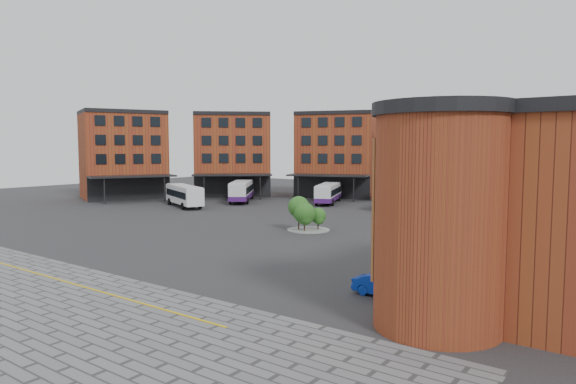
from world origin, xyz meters
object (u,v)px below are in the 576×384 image
Objects in this scene: bus_a at (184,194)px; bus_b at (242,190)px; bus_f at (546,220)px; bus_c at (328,193)px; bus_d at (399,197)px; tree_island at (305,213)px; bus_e at (486,208)px; blue_car at (386,286)px.

bus_a is 10.36m from bus_b.
bus_f is at bearing -42.97° from bus_b.
bus_d is (11.47, 0.21, 0.02)m from bus_c.
tree_island is 0.41× the size of bus_f.
bus_e reaches higher than bus_a.
bus_c is 2.79× the size of blue_car.
bus_d is at bearing 171.88° from bus_f.
blue_car is at bearing -93.05° from bus_a.
bus_d is 2.83× the size of blue_car.
bus_a reaches higher than bus_c.
bus_e reaches higher than bus_f.
bus_c is 49.25m from blue_car.
bus_c is at bearing -15.70° from bus_a.
bus_c is at bearing 116.84° from tree_island.
bus_b is at bearing 51.48° from blue_car.
bus_e is (40.00, 7.79, 0.07)m from bus_a.
bus_f is at bearing -34.88° from bus_d.
bus_f is at bearing -6.46° from blue_car.
tree_island is 1.14× the size of blue_car.
bus_b is at bearing -138.91° from bus_e.
bus_c is at bearing -8.39° from bus_b.
bus_c is 11.47m from bus_d.
tree_island is at bearing -70.68° from bus_b.
bus_f is (46.71, 3.70, -0.20)m from bus_a.
bus_a is 30.58m from bus_d.
bus_b is 38.04m from bus_e.
bus_b reaches higher than bus_c.
bus_b reaches higher than bus_a.
bus_a is 0.99× the size of bus_b.
blue_car is (-3.54, -27.37, -0.99)m from bus_f.
bus_d is at bearing 24.33° from blue_car.
bus_c is (-11.97, 23.67, -0.21)m from tree_island.
bus_b is 1.02× the size of bus_e.
bus_e is (13.71, 15.22, 0.06)m from tree_island.
bus_b is 13.70m from bus_c.
bus_b is at bearing -176.10° from bus_c.
tree_island is 0.41× the size of bus_c.
bus_a is (-26.29, 7.43, -0.02)m from tree_island.
bus_e is at bearing -38.31° from bus_b.
blue_car is at bearing -70.10° from bus_d.
blue_car is (43.16, -23.67, -1.18)m from bus_a.
bus_e is at bearing -53.29° from bus_a.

